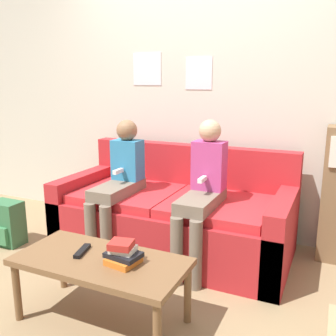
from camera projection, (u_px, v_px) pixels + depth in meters
ground_plane at (143, 280)px, 2.68m from camera, size 10.00×10.00×0.00m
wall_back at (200, 91)px, 3.38m from camera, size 8.00×0.06×2.60m
couch at (175, 217)px, 3.12m from camera, size 1.88×0.91×0.84m
coffee_table at (101, 266)px, 2.15m from camera, size 1.00×0.48×0.40m
person_left at (119, 180)px, 3.03m from camera, size 0.24×0.61×1.08m
person_right at (202, 189)px, 2.73m from camera, size 0.24×0.61×1.11m
tv_remote at (82, 251)px, 2.21m from camera, size 0.08×0.17×0.02m
book_stack at (123, 254)px, 2.08m from camera, size 0.21×0.18×0.13m
backpack at (7, 223)px, 3.24m from camera, size 0.27×0.21×0.38m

